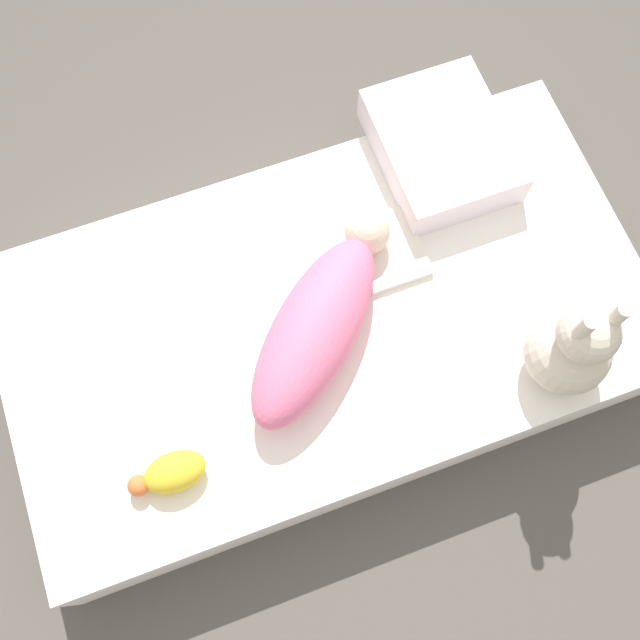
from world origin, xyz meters
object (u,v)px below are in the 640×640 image
at_px(pillow, 442,146).
at_px(bunny_plush, 573,348).
at_px(turtle_plush, 171,473).
at_px(swaddled_baby, 319,322).

xyz_separation_m(pillow, bunny_plush, (-0.04, 0.61, 0.08)).
bearing_deg(turtle_plush, pillow, -147.98).
height_order(swaddled_baby, turtle_plush, swaddled_baby).
xyz_separation_m(pillow, turtle_plush, (0.89, 0.56, -0.02)).
bearing_deg(swaddled_baby, pillow, -6.32).
distance_m(pillow, turtle_plush, 1.05).
bearing_deg(bunny_plush, pillow, -86.24).
distance_m(bunny_plush, turtle_plush, 0.94).
xyz_separation_m(swaddled_baby, bunny_plush, (-0.50, 0.27, 0.06)).
height_order(swaddled_baby, bunny_plush, bunny_plush).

